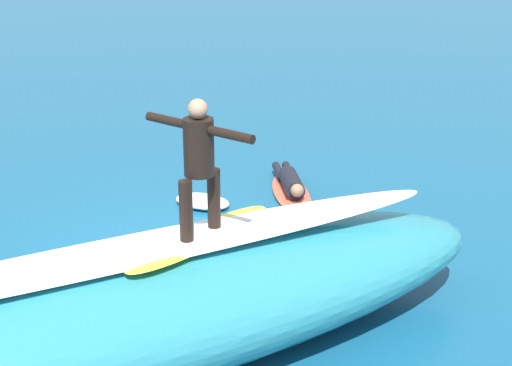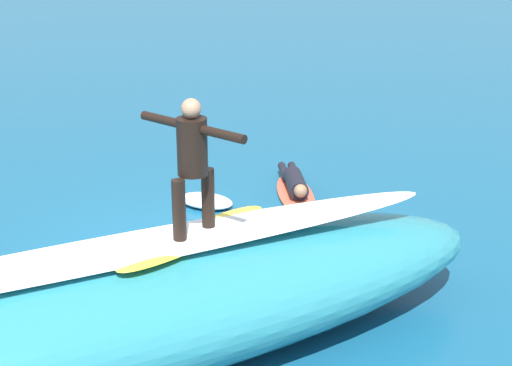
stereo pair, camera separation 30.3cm
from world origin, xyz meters
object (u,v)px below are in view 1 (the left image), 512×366
Objects in this scene: surfer_riding at (199,157)px; surfer_paddling at (290,181)px; surfboard_riding at (201,237)px; surfboard_paddling at (291,194)px.

surfer_riding reaches higher than surfer_paddling.
surfboard_paddling is (-1.83, -4.43, -1.29)m from surfboard_riding.
surfboard_paddling is at bearing -156.73° from surfboard_riding.
surfer_paddling is at bearing -180.00° from surfboard_paddling.
surfboard_riding is 1.24× the size of surfer_paddling.
surfboard_riding is at bearing 0.00° from surfer_riding.
surfboard_paddling is 1.09× the size of surfer_paddling.
surfer_riding is 0.83× the size of surfer_paddling.
surfer_paddling is (-0.00, -0.13, 0.18)m from surfboard_paddling.
surfer_riding reaches higher than surfboard_paddling.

